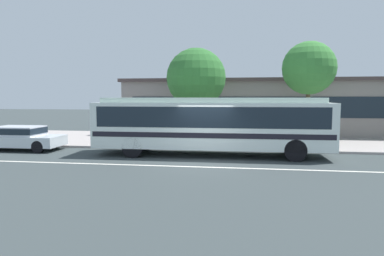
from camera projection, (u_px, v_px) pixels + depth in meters
The scene contains 10 objects.
ground_plane at pixel (203, 163), 14.52m from camera, with size 120.00×120.00×0.00m, color #343C3D.
sidewalk_slab at pixel (215, 140), 21.80m from camera, with size 60.00×8.00×0.12m, color #9F9693.
lane_stripe_center at pixel (201, 167), 13.73m from camera, with size 56.00×0.16×0.01m, color silver.
transit_bus at pixel (211, 122), 16.36m from camera, with size 11.34×2.61×2.84m.
sedan_behind_bus at pixel (21, 137), 18.10m from camera, with size 4.28×1.93×1.29m.
pedestrian_waiting_near_sign at pixel (154, 128), 19.32m from camera, with size 0.37×0.37×1.70m.
bus_stop_sign at pixel (312, 118), 17.30m from camera, with size 0.14×0.44×2.61m.
street_tree_near_stop at pixel (196, 78), 20.86m from camera, with size 3.69×3.69×5.78m.
street_tree_mid_block at pixel (309, 68), 20.01m from camera, with size 3.17×3.17×6.06m.
station_building at pixel (263, 107), 26.15m from camera, with size 21.21×6.72×4.20m.
Camera 1 is at (1.55, -14.25, 2.85)m, focal length 31.34 mm.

